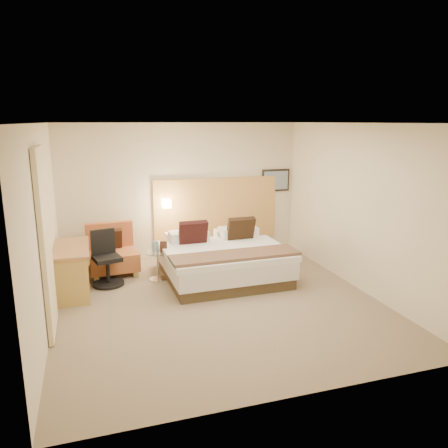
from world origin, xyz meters
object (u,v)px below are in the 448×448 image
object	(u,v)px
bed	(222,259)
desk_chair	(107,263)
desk	(72,257)
side_table	(158,264)
lounge_chair	(112,254)

from	to	relation	value
bed	desk_chair	distance (m)	1.99
desk	side_table	bearing A→B (deg)	8.22
lounge_chair	bed	bearing A→B (deg)	-23.43
bed	side_table	world-z (taller)	bed
bed	desk_chair	size ratio (longest dim) A/B	2.29
lounge_chair	side_table	size ratio (longest dim) A/B	1.60
bed	desk_chair	xyz separation A→B (m)	(-1.98, 0.23, 0.05)
desk	desk_chair	bearing A→B (deg)	23.53
desk_chair	bed	bearing A→B (deg)	-6.75
side_table	desk	bearing A→B (deg)	-171.78
bed	desk	world-z (taller)	bed
desk	desk_chair	distance (m)	0.62
lounge_chair	desk_chair	bearing A→B (deg)	-102.40
bed	desk_chair	world-z (taller)	bed
side_table	desk	world-z (taller)	desk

